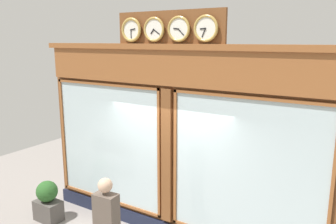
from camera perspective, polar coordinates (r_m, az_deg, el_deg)
name	(u,v)px	position (r m, az deg, el deg)	size (l,w,h in m)	color
shop_facade	(172,142)	(6.26, 0.61, -5.05)	(5.82, 0.42, 4.16)	brown
planter_box	(48,210)	(7.75, -19.41, -15.31)	(0.56, 0.36, 0.42)	#4C4742
planter_shrub	(47,191)	(7.56, -19.64, -12.42)	(0.44, 0.44, 0.44)	#285623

